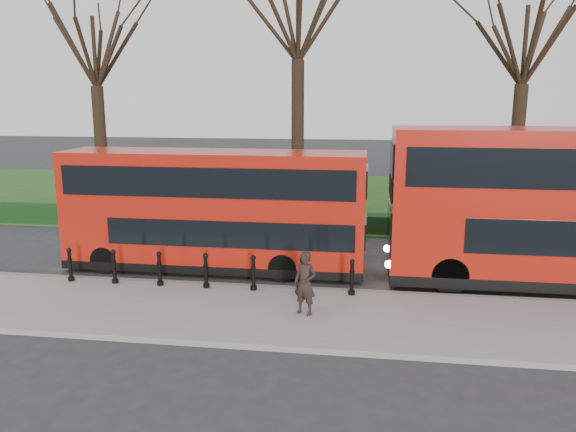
# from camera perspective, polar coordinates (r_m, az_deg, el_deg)

# --- Properties ---
(ground) EXTENTS (120.00, 120.00, 0.00)m
(ground) POSITION_cam_1_polar(r_m,az_deg,el_deg) (18.48, -9.25, -6.13)
(ground) COLOR #28282B
(ground) RESTS_ON ground
(pavement) EXTENTS (60.00, 4.00, 0.15)m
(pavement) POSITION_cam_1_polar(r_m,az_deg,el_deg) (15.79, -12.53, -9.18)
(pavement) COLOR gray
(pavement) RESTS_ON ground
(kerb) EXTENTS (60.00, 0.25, 0.16)m
(kerb) POSITION_cam_1_polar(r_m,az_deg,el_deg) (17.55, -10.23, -6.89)
(kerb) COLOR slate
(kerb) RESTS_ON ground
(grass_verge) EXTENTS (60.00, 18.00, 0.06)m
(grass_verge) POSITION_cam_1_polar(r_m,az_deg,el_deg) (32.67, -1.40, 2.04)
(grass_verge) COLOR #234918
(grass_verge) RESTS_ON ground
(hedge) EXTENTS (60.00, 0.90, 0.80)m
(hedge) POSITION_cam_1_polar(r_m,az_deg,el_deg) (24.71, -4.59, -0.40)
(hedge) COLOR black
(hedge) RESTS_ON ground
(yellow_line_outer) EXTENTS (60.00, 0.10, 0.01)m
(yellow_line_outer) POSITION_cam_1_polar(r_m,az_deg,el_deg) (17.84, -9.92, -6.79)
(yellow_line_outer) COLOR yellow
(yellow_line_outer) RESTS_ON ground
(yellow_line_inner) EXTENTS (60.00, 0.10, 0.01)m
(yellow_line_inner) POSITION_cam_1_polar(r_m,az_deg,el_deg) (18.02, -9.72, -6.59)
(yellow_line_inner) COLOR yellow
(yellow_line_inner) RESTS_ON ground
(tree_left) EXTENTS (7.23, 7.23, 11.30)m
(tree_left) POSITION_cam_1_polar(r_m,az_deg,el_deg) (30.00, -19.12, 16.21)
(tree_left) COLOR black
(tree_left) RESTS_ON ground
(tree_mid) EXTENTS (8.60, 8.60, 13.43)m
(tree_mid) POSITION_cam_1_polar(r_m,az_deg,el_deg) (27.24, 1.04, 20.63)
(tree_mid) COLOR black
(tree_mid) RESTS_ON ground
(tree_right) EXTENTS (7.28, 7.28, 11.37)m
(tree_right) POSITION_cam_1_polar(r_m,az_deg,el_deg) (27.64, 23.00, 16.44)
(tree_right) COLOR black
(tree_right) RESTS_ON ground
(bollard_row) EXTENTS (8.76, 0.15, 1.00)m
(bollard_row) POSITION_cam_1_polar(r_m,az_deg,el_deg) (16.85, -8.34, -5.58)
(bollard_row) COLOR black
(bollard_row) RESTS_ON pavement
(bus_lead) EXTENTS (9.96, 2.29, 3.96)m
(bus_lead) POSITION_cam_1_polar(r_m,az_deg,el_deg) (18.76, -7.48, 0.51)
(bus_lead) COLOR #A8180D
(bus_lead) RESTS_ON ground
(pedestrian) EXTENTS (0.71, 0.59, 1.68)m
(pedestrian) POSITION_cam_1_polar(r_m,az_deg,el_deg) (14.59, 1.75, -6.85)
(pedestrian) COLOR black
(pedestrian) RESTS_ON pavement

